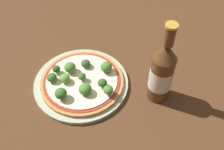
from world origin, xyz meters
TOP-DOWN VIEW (x-y plane):
  - ground_plane at (0.00, 0.00)m, footprint 3.00×3.00m
  - plate at (0.01, -0.00)m, footprint 0.27×0.27m
  - pizza at (0.01, 0.00)m, footprint 0.24×0.24m
  - broccoli_floret_0 at (-0.02, 0.04)m, footprint 0.03×0.03m
  - broccoli_floret_1 at (-0.04, 0.00)m, footprint 0.03×0.03m
  - broccoli_floret_2 at (-0.06, -0.03)m, footprint 0.02×0.02m
  - broccoli_floret_3 at (-0.02, -0.04)m, footprint 0.03×0.03m
  - broccoli_floret_4 at (0.05, -0.03)m, footprint 0.04×0.04m
  - broccoli_floret_5 at (0.01, 0.00)m, footprint 0.02×0.02m
  - broccoli_floret_6 at (0.02, -0.08)m, footprint 0.03×0.03m
  - broccoli_floret_7 at (0.04, 0.07)m, footprint 0.03×0.03m
  - broccoli_floret_8 at (0.07, 0.02)m, footprint 0.03×0.03m
  - broccoli_floret_9 at (0.10, 0.01)m, footprint 0.03×0.03m
  - broccoli_floret_10 at (-0.05, -0.06)m, footprint 0.03×0.03m
  - beer_bottle at (0.19, 0.12)m, footprint 0.06×0.06m

SIDE VIEW (x-z plane):
  - ground_plane at x=0.00m, z-range 0.00..0.00m
  - plate at x=0.01m, z-range 0.00..0.01m
  - pizza at x=0.01m, z-range 0.01..0.03m
  - broccoli_floret_0 at x=-0.02m, z-range 0.03..0.05m
  - broccoli_floret_10 at x=-0.05m, z-range 0.03..0.05m
  - broccoli_floret_3 at x=-0.02m, z-range 0.03..0.05m
  - broccoli_floret_8 at x=0.07m, z-range 0.03..0.05m
  - broccoli_floret_2 at x=-0.06m, z-range 0.03..0.05m
  - broccoli_floret_4 at x=0.05m, z-range 0.03..0.06m
  - broccoli_floret_5 at x=0.01m, z-range 0.03..0.05m
  - broccoli_floret_9 at x=0.10m, z-range 0.03..0.06m
  - broccoli_floret_1 at x=-0.04m, z-range 0.03..0.06m
  - broccoli_floret_7 at x=0.04m, z-range 0.03..0.06m
  - broccoli_floret_6 at x=0.02m, z-range 0.03..0.06m
  - beer_bottle at x=0.19m, z-range -0.03..0.22m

